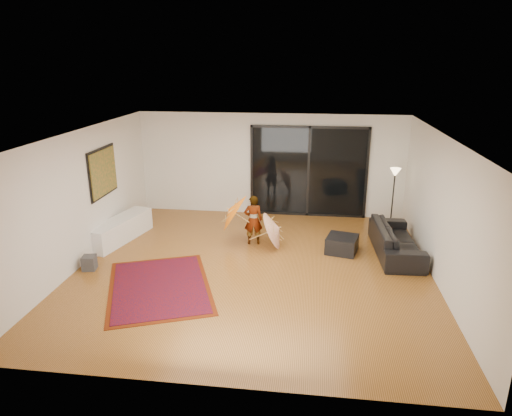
% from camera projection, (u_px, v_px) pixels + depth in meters
% --- Properties ---
extents(floor, '(7.00, 7.00, 0.00)m').
position_uv_depth(floor, '(253.00, 269.00, 9.17)').
color(floor, '#A2662C').
rests_on(floor, ground).
extents(ceiling, '(7.00, 7.00, 0.00)m').
position_uv_depth(ceiling, '(253.00, 135.00, 8.33)').
color(ceiling, white).
rests_on(ceiling, wall_back).
extents(wall_back, '(7.00, 0.00, 7.00)m').
position_uv_depth(wall_back, '(271.00, 165.00, 12.05)').
color(wall_back, silver).
rests_on(wall_back, floor).
extents(wall_front, '(7.00, 0.00, 7.00)m').
position_uv_depth(wall_front, '(215.00, 293.00, 5.45)').
color(wall_front, silver).
rests_on(wall_front, floor).
extents(wall_left, '(0.00, 7.00, 7.00)m').
position_uv_depth(wall_left, '(81.00, 198.00, 9.17)').
color(wall_left, silver).
rests_on(wall_left, floor).
extents(wall_right, '(0.00, 7.00, 7.00)m').
position_uv_depth(wall_right, '(443.00, 212.00, 8.33)').
color(wall_right, silver).
rests_on(wall_right, floor).
extents(sliding_door, '(3.06, 0.07, 2.40)m').
position_uv_depth(sliding_door, '(308.00, 172.00, 11.95)').
color(sliding_door, black).
rests_on(sliding_door, wall_back).
extents(painting, '(0.04, 1.28, 1.08)m').
position_uv_depth(painting, '(103.00, 172.00, 10.02)').
color(painting, black).
rests_on(painting, wall_left).
extents(media_console, '(0.90, 1.96, 0.53)m').
position_uv_depth(media_console, '(121.00, 229.00, 10.54)').
color(media_console, white).
rests_on(media_console, floor).
extents(speaker, '(0.29, 0.29, 0.29)m').
position_uv_depth(speaker, '(89.00, 263.00, 9.10)').
color(speaker, '#424244').
rests_on(speaker, floor).
extents(persian_rug, '(2.59, 2.99, 0.02)m').
position_uv_depth(persian_rug, '(159.00, 287.00, 8.44)').
color(persian_rug, '#571C07').
rests_on(persian_rug, floor).
extents(sofa, '(0.94, 2.20, 0.63)m').
position_uv_depth(sofa, '(396.00, 240.00, 9.79)').
color(sofa, black).
rests_on(sofa, floor).
extents(ottoman, '(0.77, 0.77, 0.36)m').
position_uv_depth(ottoman, '(342.00, 244.00, 9.92)').
color(ottoman, black).
rests_on(ottoman, floor).
extents(floor_lamp, '(0.26, 0.26, 1.50)m').
position_uv_depth(floor_lamp, '(394.00, 181.00, 11.11)').
color(floor_lamp, black).
rests_on(floor_lamp, floor).
extents(child, '(0.46, 0.34, 1.14)m').
position_uv_depth(child, '(253.00, 220.00, 10.26)').
color(child, '#999999').
rests_on(child, floor).
extents(parasol_orange, '(0.64, 0.94, 0.92)m').
position_uv_depth(parasol_orange, '(229.00, 213.00, 10.22)').
color(parasol_orange, orange).
rests_on(parasol_orange, child).
extents(parasol_white, '(0.54, 0.85, 0.93)m').
position_uv_depth(parasol_white, '(279.00, 226.00, 10.06)').
color(parasol_white, white).
rests_on(parasol_white, floor).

